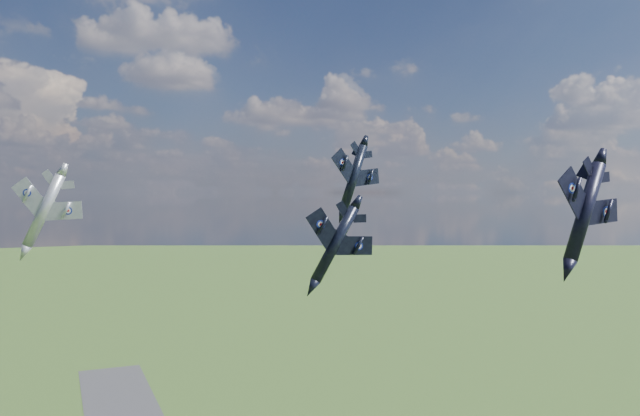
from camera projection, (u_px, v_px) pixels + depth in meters
name	position (u px, v px, depth m)	size (l,w,h in m)	color
jet_lead_navy	(335.00, 244.00, 76.22)	(10.01, 13.96, 2.89)	black
jet_right_navy	(585.00, 212.00, 66.73)	(11.11, 15.48, 3.20)	black
jet_high_navy	(353.00, 177.00, 102.70)	(11.21, 15.63, 3.23)	black
jet_left_silver	(44.00, 210.00, 80.65)	(9.96, 13.89, 2.87)	#93959C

